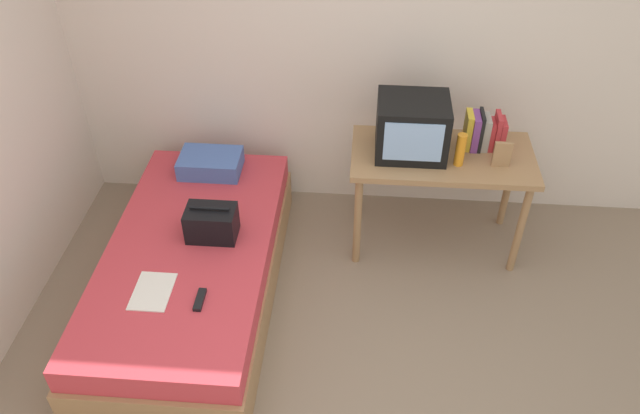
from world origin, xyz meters
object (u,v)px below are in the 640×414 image
object	(u,v)px
handbag	(212,223)
remote_dark	(200,300)
desk	(441,166)
bed	(193,271)
magazine	(153,291)
book_row	(484,132)
pillow	(211,163)
water_bottle	(460,150)
tv	(412,127)
picture_frame	(502,154)

from	to	relation	value
handbag	remote_dark	world-z (taller)	handbag
desk	remote_dark	xyz separation A→B (m)	(-1.36, -1.08, -0.20)
bed	remote_dark	bearing A→B (deg)	-68.53
handbag	magazine	bearing A→B (deg)	-115.82
desk	book_row	size ratio (longest dim) A/B	4.64
bed	magazine	distance (m)	0.47
desk	pillow	xyz separation A→B (m)	(-1.55, 0.11, -0.15)
water_bottle	handbag	world-z (taller)	water_bottle
tv	book_row	distance (m)	0.47
water_bottle	magazine	bearing A→B (deg)	-151.54
pillow	tv	bearing A→B (deg)	-4.17
pillow	water_bottle	bearing A→B (deg)	-7.68
pillow	magazine	bearing A→B (deg)	-94.14
picture_frame	pillow	world-z (taller)	picture_frame
picture_frame	remote_dark	bearing A→B (deg)	-149.96
bed	tv	bearing A→B (deg)	26.44
magazine	tv	bearing A→B (deg)	36.57
tv	book_row	world-z (taller)	tv
water_bottle	magazine	world-z (taller)	water_bottle
handbag	tv	bearing A→B (deg)	25.48
tv	pillow	xyz separation A→B (m)	(-1.34, 0.10, -0.42)
desk	tv	xyz separation A→B (m)	(-0.21, 0.02, 0.28)
desk	book_row	bearing A→B (deg)	22.21
magazine	book_row	bearing A→B (deg)	31.19
book_row	remote_dark	distance (m)	2.03
bed	water_bottle	distance (m)	1.81
tv	picture_frame	size ratio (longest dim) A/B	2.59
tv	desk	bearing A→B (deg)	-4.44
water_bottle	pillow	xyz separation A→B (m)	(-1.63, 0.22, -0.35)
desk	remote_dark	distance (m)	1.75
book_row	remote_dark	xyz separation A→B (m)	(-1.60, -1.18, -0.41)
water_bottle	remote_dark	bearing A→B (deg)	-145.85
book_row	picture_frame	size ratio (longest dim) A/B	1.47
pillow	remote_dark	xyz separation A→B (m)	(0.19, -1.20, -0.05)
bed	pillow	size ratio (longest dim) A/B	4.80
tv	magazine	world-z (taller)	tv
picture_frame	magazine	size ratio (longest dim) A/B	0.59
picture_frame	handbag	size ratio (longest dim) A/B	0.57
handbag	picture_frame	bearing A→B (deg)	14.39
water_bottle	picture_frame	distance (m)	0.26
bed	book_row	bearing A→B (deg)	22.60
handbag	magazine	distance (m)	0.55
tv	water_bottle	xyz separation A→B (m)	(0.30, -0.12, -0.07)
bed	picture_frame	xyz separation A→B (m)	(1.87, 0.54, 0.61)
water_bottle	remote_dark	xyz separation A→B (m)	(-1.44, -0.98, -0.40)
picture_frame	remote_dark	distance (m)	2.00
picture_frame	handbag	distance (m)	1.82
bed	book_row	world-z (taller)	book_row
bed	picture_frame	world-z (taller)	picture_frame
tv	pillow	bearing A→B (deg)	175.83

